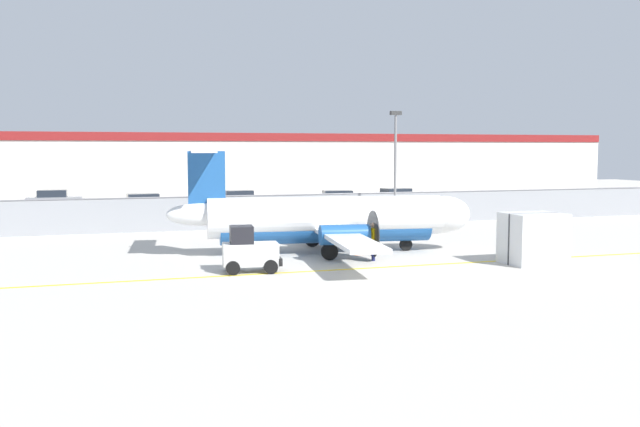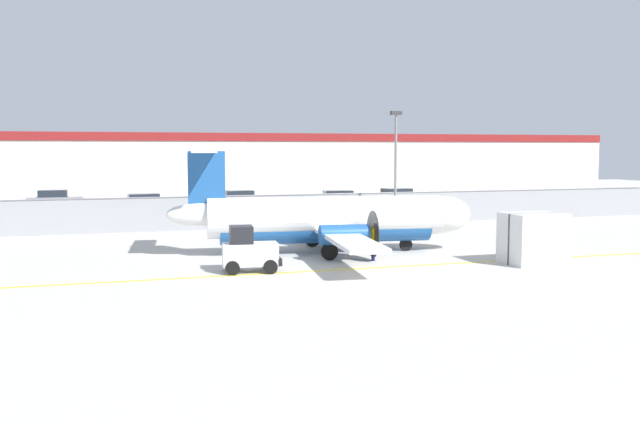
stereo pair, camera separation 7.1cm
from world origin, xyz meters
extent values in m
plane|color=#BCB7AD|center=(0.00, 0.00, 0.00)|extent=(140.00, 140.00, 0.00)
cube|color=yellow|center=(0.00, 2.00, 0.00)|extent=(84.00, 0.20, 0.01)
cube|color=gray|center=(0.00, 18.00, 1.00)|extent=(98.00, 0.04, 2.00)
cylinder|color=slate|center=(0.00, 18.00, 2.05)|extent=(98.00, 0.10, 0.10)
cube|color=#38383A|center=(0.00, 29.50, 0.06)|extent=(98.00, 17.00, 0.12)
cube|color=beige|center=(0.00, 48.00, 3.25)|extent=(91.00, 8.00, 6.50)
cube|color=maroon|center=(0.00, 44.00, 6.10)|extent=(91.00, 0.20, 0.80)
cylinder|color=white|center=(-0.12, 6.69, 1.75)|extent=(11.37, 3.26, 1.90)
ellipsoid|color=white|center=(5.73, 5.97, 1.75)|extent=(2.79, 2.11, 1.80)
ellipsoid|color=white|center=(-5.97, 7.42, 1.95)|extent=(3.27, 1.42, 1.05)
cylinder|color=#1E5193|center=(-0.12, 6.69, 1.23)|extent=(10.17, 2.70, 1.48)
cube|color=white|center=(-0.02, 6.68, 1.18)|extent=(3.55, 16.08, 0.18)
cylinder|color=#1E5193|center=(0.50, 9.24, 1.18)|extent=(2.29, 1.16, 0.90)
cone|color=black|center=(1.64, 9.10, 1.18)|extent=(0.50, 0.49, 0.44)
cylinder|color=#262626|center=(1.79, 9.08, 1.18)|extent=(0.30, 2.09, 2.10)
cylinder|color=#1E5193|center=(-0.14, 4.08, 1.18)|extent=(2.29, 1.16, 0.90)
cone|color=black|center=(1.00, 3.94, 1.18)|extent=(0.50, 0.49, 0.44)
cylinder|color=#262626|center=(1.15, 3.92, 1.18)|extent=(0.30, 2.09, 2.10)
cube|color=#1E5193|center=(-5.68, 7.38, 3.30)|extent=(1.71, 0.39, 3.10)
cube|color=white|center=(-5.83, 7.40, 4.85)|extent=(1.68, 4.90, 0.14)
cylinder|color=#59595B|center=(3.81, 6.21, 0.79)|extent=(0.16, 0.16, 0.97)
cylinder|color=black|center=(3.81, 6.21, 0.30)|extent=(0.62, 0.29, 0.60)
cylinder|color=#59595B|center=(-0.14, 8.92, 0.83)|extent=(0.16, 0.16, 0.90)
cylinder|color=black|center=(-0.14, 8.92, 0.38)|extent=(0.78, 0.31, 0.76)
cylinder|color=#59595B|center=(-0.69, 4.54, 0.83)|extent=(0.16, 0.16, 0.90)
cylinder|color=black|center=(-0.69, 4.54, 0.38)|extent=(0.78, 0.31, 0.76)
cube|color=silver|center=(-4.70, 2.59, 0.73)|extent=(2.31, 1.34, 0.90)
cube|color=black|center=(-5.05, 2.62, 1.53)|extent=(1.01, 1.09, 0.70)
cube|color=black|center=(-3.56, 2.46, 0.43)|extent=(0.28, 1.11, 0.30)
cylinder|color=black|center=(-3.89, 3.10, 0.28)|extent=(0.58, 0.24, 0.56)
cylinder|color=black|center=(-4.02, 1.90, 0.28)|extent=(0.58, 0.24, 0.56)
cylinder|color=black|center=(-5.38, 3.27, 0.28)|extent=(0.58, 0.24, 0.56)
cylinder|color=black|center=(-5.51, 2.07, 0.28)|extent=(0.58, 0.24, 0.56)
cylinder|color=#191E4C|center=(1.18, 3.93, 0.42)|extent=(0.21, 0.21, 0.85)
cylinder|color=#191E4C|center=(1.10, 3.75, 0.42)|extent=(0.21, 0.21, 0.85)
cylinder|color=yellow|center=(1.14, 3.84, 1.15)|extent=(0.45, 0.45, 0.60)
cylinder|color=yellow|center=(1.23, 4.04, 1.18)|extent=(0.13, 0.13, 0.55)
cylinder|color=yellow|center=(1.06, 3.63, 1.18)|extent=(0.13, 0.13, 0.55)
sphere|color=tan|center=(1.14, 3.84, 1.59)|extent=(0.22, 0.22, 0.22)
cube|color=silver|center=(7.39, 0.94, 1.10)|extent=(2.40, 2.00, 2.20)
cube|color=#333338|center=(7.39, 0.94, 1.10)|extent=(2.44, 0.08, 2.20)
cube|color=orange|center=(1.07, 5.71, 0.02)|extent=(0.36, 0.36, 0.04)
cone|color=orange|center=(1.07, 5.71, 0.34)|extent=(0.28, 0.28, 0.60)
cylinder|color=white|center=(1.07, 5.71, 0.42)|extent=(0.17, 0.17, 0.08)
cube|color=orange|center=(-2.75, 8.93, 0.02)|extent=(0.36, 0.36, 0.04)
cone|color=orange|center=(-2.75, 8.93, 0.34)|extent=(0.28, 0.28, 0.60)
cylinder|color=white|center=(-2.75, 8.93, 0.42)|extent=(0.17, 0.17, 0.08)
cube|color=orange|center=(0.23, 7.77, 0.02)|extent=(0.36, 0.36, 0.04)
cone|color=orange|center=(0.23, 7.77, 0.34)|extent=(0.28, 0.28, 0.60)
cylinder|color=white|center=(0.23, 7.77, 0.42)|extent=(0.17, 0.17, 0.08)
cube|color=gray|center=(-13.59, 34.88, 0.74)|extent=(4.26, 1.85, 0.80)
cube|color=#262D38|center=(-13.74, 34.88, 1.42)|extent=(2.25, 1.64, 0.56)
cylinder|color=black|center=(-12.15, 35.72, 0.42)|extent=(0.61, 0.22, 0.60)
cylinder|color=black|center=(-12.22, 33.93, 0.42)|extent=(0.61, 0.22, 0.60)
cylinder|color=black|center=(-14.95, 35.82, 0.42)|extent=(0.61, 0.22, 0.60)
cylinder|color=black|center=(-15.02, 34.03, 0.42)|extent=(0.61, 0.22, 0.60)
cube|color=black|center=(-7.36, 27.91, 0.74)|extent=(4.28, 1.91, 0.80)
cube|color=#262D38|center=(-7.21, 27.92, 1.42)|extent=(2.28, 1.67, 0.56)
cylinder|color=black|center=(-8.71, 26.94, 0.42)|extent=(0.61, 0.23, 0.60)
cylinder|color=black|center=(-8.80, 28.74, 0.42)|extent=(0.61, 0.23, 0.60)
cylinder|color=black|center=(-5.92, 27.08, 0.42)|extent=(0.61, 0.23, 0.60)
cylinder|color=black|center=(-6.01, 28.88, 0.42)|extent=(0.61, 0.23, 0.60)
cube|color=red|center=(0.32, 29.75, 0.74)|extent=(4.29, 1.93, 0.80)
cube|color=#262D38|center=(0.17, 29.75, 1.42)|extent=(2.28, 1.68, 0.56)
cylinder|color=black|center=(1.66, 30.73, 0.42)|extent=(0.61, 0.23, 0.60)
cylinder|color=black|center=(1.76, 28.93, 0.42)|extent=(0.61, 0.23, 0.60)
cylinder|color=black|center=(-1.13, 30.58, 0.42)|extent=(0.61, 0.23, 0.60)
cylinder|color=black|center=(-1.03, 28.78, 0.42)|extent=(0.61, 0.23, 0.60)
cube|color=gray|center=(7.47, 27.43, 0.74)|extent=(4.39, 2.24, 0.80)
cube|color=#262D38|center=(7.62, 27.41, 1.42)|extent=(2.39, 1.84, 0.56)
cylinder|color=black|center=(5.97, 26.72, 0.42)|extent=(0.62, 0.28, 0.60)
cylinder|color=black|center=(6.21, 28.51, 0.42)|extent=(0.62, 0.28, 0.60)
cylinder|color=black|center=(8.74, 26.35, 0.42)|extent=(0.62, 0.28, 0.60)
cylinder|color=black|center=(8.98, 28.14, 0.42)|extent=(0.62, 0.28, 0.60)
cube|color=gray|center=(13.02, 28.61, 0.74)|extent=(4.35, 2.13, 0.80)
cube|color=#262D38|center=(13.17, 28.63, 1.42)|extent=(2.35, 1.78, 0.56)
cylinder|color=black|center=(11.72, 27.57, 0.42)|extent=(0.62, 0.26, 0.60)
cylinder|color=black|center=(11.54, 29.36, 0.42)|extent=(0.62, 0.26, 0.60)
cylinder|color=black|center=(14.51, 27.86, 0.42)|extent=(0.62, 0.26, 0.60)
cylinder|color=black|center=(14.32, 29.65, 0.42)|extent=(0.62, 0.26, 0.60)
cylinder|color=slate|center=(7.30, 15.49, 3.50)|extent=(0.16, 0.16, 7.00)
cube|color=#333333|center=(7.30, 15.49, 7.15)|extent=(0.70, 0.30, 0.24)
camera|label=1|loc=(-10.68, -25.31, 4.97)|focal=40.00mm
camera|label=2|loc=(-10.61, -25.33, 4.97)|focal=40.00mm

